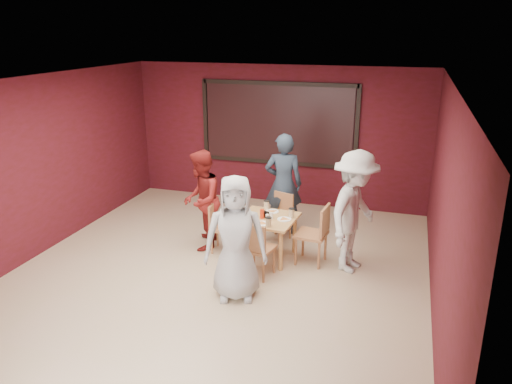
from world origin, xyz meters
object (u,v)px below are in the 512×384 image
(chair_right, at_px, (316,231))
(diner_right, at_px, (354,212))
(chair_back, at_px, (280,214))
(chair_front, at_px, (256,246))
(diner_front, at_px, (236,238))
(diner_back, at_px, (283,184))
(diner_left, at_px, (201,200))
(dining_table, at_px, (267,222))
(chair_left, at_px, (219,224))

(chair_right, distance_m, diner_right, 0.67)
(chair_right, bearing_deg, chair_back, 135.03)
(chair_front, xyz_separation_m, diner_front, (-0.10, -0.60, 0.36))
(diner_right, bearing_deg, chair_right, 104.35)
(diner_back, relative_size, diner_right, 0.97)
(chair_right, bearing_deg, diner_front, -122.63)
(diner_back, distance_m, diner_left, 1.51)
(dining_table, bearing_deg, chair_front, -87.54)
(dining_table, xyz_separation_m, chair_back, (-0.00, 0.80, -0.15))
(diner_front, distance_m, diner_left, 1.73)
(chair_front, xyz_separation_m, diner_right, (1.29, 0.68, 0.43))
(chair_back, xyz_separation_m, chair_right, (0.77, -0.77, 0.08))
(diner_back, height_order, diner_right, diner_right)
(diner_right, bearing_deg, diner_back, 67.77)
(diner_left, bearing_deg, diner_right, 74.60)
(diner_right, bearing_deg, dining_table, 107.15)
(dining_table, height_order, diner_back, diner_back)
(diner_front, bearing_deg, chair_left, 101.90)
(chair_back, distance_m, diner_right, 1.61)
(dining_table, relative_size, chair_left, 1.14)
(dining_table, height_order, chair_front, chair_front)
(chair_front, height_order, chair_back, chair_front)
(chair_back, height_order, diner_back, diner_back)
(diner_back, height_order, diner_left, diner_back)
(dining_table, distance_m, chair_front, 0.69)
(chair_left, distance_m, diner_front, 1.56)
(chair_back, xyz_separation_m, diner_left, (-1.14, -0.72, 0.37))
(diner_back, xyz_separation_m, diner_left, (-1.11, -1.01, -0.08))
(chair_front, bearing_deg, chair_left, 139.93)
(chair_left, bearing_deg, dining_table, -2.19)
(dining_table, height_order, diner_left, diner_left)
(dining_table, distance_m, chair_left, 0.83)
(chair_back, distance_m, diner_left, 1.39)
(diner_right, bearing_deg, diner_front, 149.56)
(chair_front, distance_m, diner_back, 1.82)
(chair_right, xyz_separation_m, diner_back, (-0.80, 1.07, 0.36))
(chair_left, relative_size, chair_right, 0.86)
(chair_front, bearing_deg, chair_back, 91.25)
(chair_left, xyz_separation_m, diner_right, (2.13, -0.02, 0.46))
(diner_front, relative_size, diner_left, 1.04)
(chair_right, height_order, diner_back, diner_back)
(chair_left, bearing_deg, chair_front, -40.07)
(diner_right, bearing_deg, chair_left, 106.18)
(diner_back, xyz_separation_m, diner_right, (1.35, -1.09, 0.02))
(chair_left, bearing_deg, chair_back, 43.73)
(chair_back, bearing_deg, chair_left, -136.27)
(chair_front, bearing_deg, diner_front, -99.16)
(dining_table, distance_m, diner_right, 1.36)
(chair_back, bearing_deg, dining_table, -89.77)
(diner_right, bearing_deg, chair_front, 134.69)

